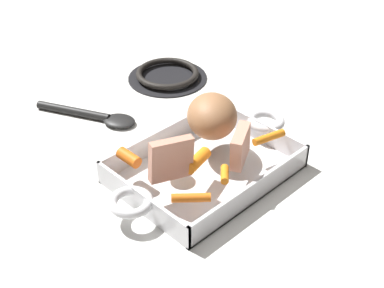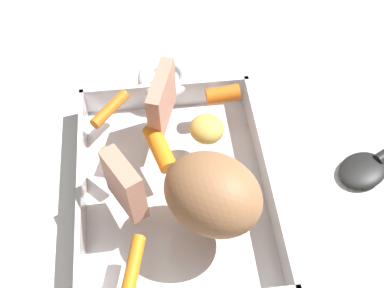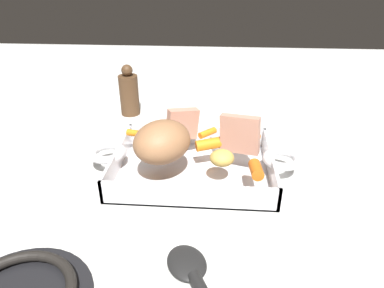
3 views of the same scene
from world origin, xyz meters
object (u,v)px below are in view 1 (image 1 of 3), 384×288
at_px(baby_carrot_northeast, 225,174).
at_px(roasting_dish, 205,167).
at_px(roast_slice_thick, 240,146).
at_px(baby_carrot_center_left, 269,137).
at_px(pork_roast, 212,116).
at_px(baby_carrot_short, 197,160).
at_px(potato_halved, 165,149).
at_px(stove_burner_rear, 167,75).
at_px(serving_spoon, 96,116).
at_px(baby_carrot_center_right, 191,198).
at_px(baby_carrot_southwest, 129,158).
at_px(roast_slice_outer, 171,159).

bearing_deg(baby_carrot_northeast, roasting_dish, 70.28).
distance_m(roast_slice_thick, baby_carrot_center_left, 0.09).
xyz_separation_m(pork_roast, baby_carrot_northeast, (-0.08, -0.11, -0.03)).
xyz_separation_m(roast_slice_thick, baby_carrot_center_left, (0.09, 0.00, -0.03)).
xyz_separation_m(pork_roast, baby_carrot_short, (-0.09, -0.05, -0.03)).
height_order(roasting_dish, potato_halved, potato_halved).
bearing_deg(roast_slice_thick, baby_carrot_northeast, -165.77).
bearing_deg(stove_burner_rear, roast_slice_thick, -114.36).
distance_m(roasting_dish, serving_spoon, 0.30).
height_order(baby_carrot_center_right, stove_burner_rear, baby_carrot_center_right).
relative_size(pork_roast, stove_burner_rear, 0.60).
xyz_separation_m(roast_slice_thick, baby_carrot_northeast, (-0.05, -0.01, -0.03)).
bearing_deg(baby_carrot_center_left, potato_halved, 149.56).
relative_size(baby_carrot_center_right, potato_halved, 1.41).
bearing_deg(baby_carrot_southwest, baby_carrot_northeast, -58.56).
height_order(roast_slice_outer, baby_carrot_center_left, roast_slice_outer).
height_order(baby_carrot_northeast, stove_burner_rear, baby_carrot_northeast).
height_order(roasting_dish, roast_slice_thick, roast_slice_thick).
bearing_deg(baby_carrot_short, baby_carrot_northeast, -80.54).
distance_m(roast_slice_thick, roast_slice_outer, 0.13).
bearing_deg(baby_carrot_center_right, roasting_dish, 34.50).
distance_m(baby_carrot_northeast, baby_carrot_short, 0.06).
bearing_deg(roasting_dish, baby_carrot_southwest, 146.88).
height_order(stove_burner_rear, serving_spoon, stove_burner_rear).
bearing_deg(pork_roast, baby_carrot_center_left, -57.18).
relative_size(pork_roast, roast_slice_thick, 1.75).
relative_size(roast_slice_thick, serving_spoon, 0.29).
bearing_deg(stove_burner_rear, potato_halved, -132.60).
relative_size(roast_slice_thick, baby_carrot_center_left, 0.97).
distance_m(roasting_dish, baby_carrot_short, 0.06).
height_order(baby_carrot_northeast, baby_carrot_short, baby_carrot_short).
height_order(baby_carrot_center_right, baby_carrot_southwest, baby_carrot_southwest).
bearing_deg(baby_carrot_northeast, baby_carrot_short, 99.46).
bearing_deg(serving_spoon, potato_halved, -31.88).
bearing_deg(pork_roast, baby_carrot_short, -149.91).
bearing_deg(serving_spoon, baby_carrot_center_left, -3.82).
xyz_separation_m(baby_carrot_southwest, stove_burner_rear, (0.32, 0.25, -0.05)).
xyz_separation_m(roast_slice_thick, roast_slice_outer, (-0.12, 0.05, 0.01)).
bearing_deg(pork_roast, stove_burner_rear, 63.19).
xyz_separation_m(baby_carrot_northeast, potato_halved, (-0.03, 0.12, 0.01)).
relative_size(roasting_dish, baby_carrot_center_left, 6.33).
height_order(baby_carrot_southwest, serving_spoon, baby_carrot_southwest).
relative_size(baby_carrot_short, stove_burner_rear, 0.33).
bearing_deg(baby_carrot_southwest, pork_roast, -12.57).
distance_m(roast_slice_outer, potato_halved, 0.07).
height_order(baby_carrot_center_right, baby_carrot_center_left, same).
bearing_deg(baby_carrot_center_left, serving_spoon, 112.74).
bearing_deg(roast_slice_thick, baby_carrot_center_left, 2.63).
xyz_separation_m(roasting_dish, serving_spoon, (-0.03, 0.30, -0.01)).
distance_m(roast_slice_outer, baby_carrot_short, 0.06).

